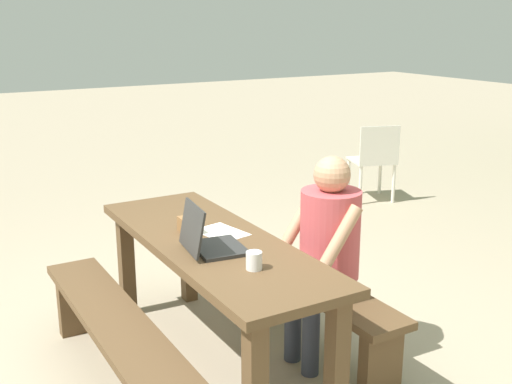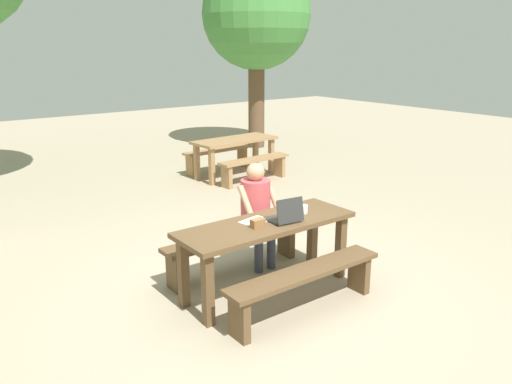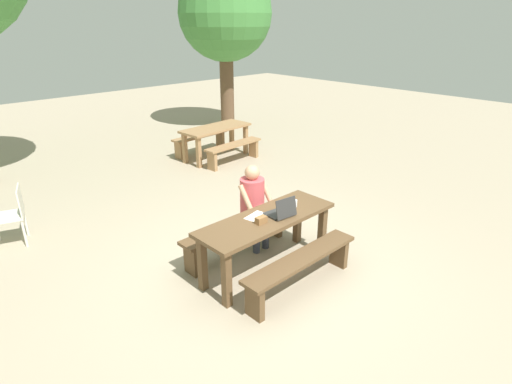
{
  "view_description": "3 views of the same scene",
  "coord_description": "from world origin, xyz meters",
  "px_view_note": "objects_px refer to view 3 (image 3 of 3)",
  "views": [
    {
      "loc": [
        2.97,
        -1.45,
        1.95
      ],
      "look_at": [
        0.05,
        0.25,
        1.01
      ],
      "focal_mm": 44.15,
      "sensor_mm": 36.0,
      "label": 1
    },
    {
      "loc": [
        -3.03,
        -3.83,
        2.5
      ],
      "look_at": [
        0.05,
        0.25,
        1.01
      ],
      "focal_mm": 35.81,
      "sensor_mm": 36.0,
      "label": 2
    },
    {
      "loc": [
        -3.34,
        -3.32,
        3.06
      ],
      "look_at": [
        0.05,
        0.25,
        1.01
      ],
      "focal_mm": 29.44,
      "sensor_mm": 36.0,
      "label": 3
    }
  ],
  "objects_px": {
    "tree_rear": "(225,15)",
    "person_seated": "(254,200)",
    "picnic_table_mid": "(216,132)",
    "plastic_chair": "(13,214)",
    "picnic_table_front": "(267,226)",
    "small_pouch": "(261,220)",
    "laptop": "(282,211)",
    "coffee_mug": "(294,203)"
  },
  "relations": [
    {
      "from": "picnic_table_mid",
      "to": "tree_rear",
      "type": "xyz_separation_m",
      "value": [
        2.15,
        2.16,
        2.52
      ]
    },
    {
      "from": "tree_rear",
      "to": "small_pouch",
      "type": "bearing_deg",
      "value": -127.0
    },
    {
      "from": "picnic_table_front",
      "to": "person_seated",
      "type": "distance_m",
      "value": 0.64
    },
    {
      "from": "small_pouch",
      "to": "tree_rear",
      "type": "distance_m",
      "value": 8.35
    },
    {
      "from": "picnic_table_front",
      "to": "picnic_table_mid",
      "type": "height_order",
      "value": "picnic_table_front"
    },
    {
      "from": "small_pouch",
      "to": "coffee_mug",
      "type": "height_order",
      "value": "coffee_mug"
    },
    {
      "from": "tree_rear",
      "to": "picnic_table_mid",
      "type": "bearing_deg",
      "value": -134.95
    },
    {
      "from": "coffee_mug",
      "to": "tree_rear",
      "type": "xyz_separation_m",
      "value": [
        4.17,
        6.35,
        2.33
      ]
    },
    {
      "from": "picnic_table_front",
      "to": "laptop",
      "type": "xyz_separation_m",
      "value": [
        0.16,
        -0.1,
        0.19
      ]
    },
    {
      "from": "coffee_mug",
      "to": "small_pouch",
      "type": "bearing_deg",
      "value": -175.51
    },
    {
      "from": "laptop",
      "to": "coffee_mug",
      "type": "relative_size",
      "value": 3.79
    },
    {
      "from": "person_seated",
      "to": "plastic_chair",
      "type": "bearing_deg",
      "value": 134.72
    },
    {
      "from": "small_pouch",
      "to": "picnic_table_front",
      "type": "bearing_deg",
      "value": 21.93
    },
    {
      "from": "small_pouch",
      "to": "coffee_mug",
      "type": "distance_m",
      "value": 0.66
    },
    {
      "from": "picnic_table_front",
      "to": "small_pouch",
      "type": "height_order",
      "value": "small_pouch"
    },
    {
      "from": "laptop",
      "to": "person_seated",
      "type": "height_order",
      "value": "person_seated"
    },
    {
      "from": "person_seated",
      "to": "tree_rear",
      "type": "bearing_deg",
      "value": 52.98
    },
    {
      "from": "picnic_table_front",
      "to": "person_seated",
      "type": "xyz_separation_m",
      "value": [
        0.3,
        0.56,
        0.09
      ]
    },
    {
      "from": "picnic_table_front",
      "to": "plastic_chair",
      "type": "distance_m",
      "value": 3.7
    },
    {
      "from": "picnic_table_front",
      "to": "small_pouch",
      "type": "xyz_separation_m",
      "value": [
        -0.17,
        -0.07,
        0.17
      ]
    },
    {
      "from": "person_seated",
      "to": "tree_rear",
      "type": "height_order",
      "value": "tree_rear"
    },
    {
      "from": "tree_rear",
      "to": "laptop",
      "type": "bearing_deg",
      "value": -124.95
    },
    {
      "from": "picnic_table_front",
      "to": "tree_rear",
      "type": "distance_m",
      "value": 8.25
    },
    {
      "from": "person_seated",
      "to": "small_pouch",
      "type": "bearing_deg",
      "value": -126.86
    },
    {
      "from": "laptop",
      "to": "picnic_table_mid",
      "type": "xyz_separation_m",
      "value": [
        2.35,
        4.28,
        -0.21
      ]
    },
    {
      "from": "small_pouch",
      "to": "person_seated",
      "type": "distance_m",
      "value": 0.78
    },
    {
      "from": "picnic_table_front",
      "to": "small_pouch",
      "type": "distance_m",
      "value": 0.25
    },
    {
      "from": "small_pouch",
      "to": "person_seated",
      "type": "xyz_separation_m",
      "value": [
        0.47,
        0.62,
        -0.08
      ]
    },
    {
      "from": "small_pouch",
      "to": "plastic_chair",
      "type": "height_order",
      "value": "plastic_chair"
    },
    {
      "from": "picnic_table_front",
      "to": "coffee_mug",
      "type": "distance_m",
      "value": 0.52
    },
    {
      "from": "picnic_table_mid",
      "to": "tree_rear",
      "type": "relative_size",
      "value": 0.38
    },
    {
      "from": "picnic_table_mid",
      "to": "laptop",
      "type": "bearing_deg",
      "value": -122.44
    },
    {
      "from": "small_pouch",
      "to": "person_seated",
      "type": "relative_size",
      "value": 0.11
    },
    {
      "from": "laptop",
      "to": "picnic_table_mid",
      "type": "height_order",
      "value": "laptop"
    },
    {
      "from": "tree_rear",
      "to": "person_seated",
      "type": "bearing_deg",
      "value": -127.02
    },
    {
      "from": "small_pouch",
      "to": "picnic_table_mid",
      "type": "relative_size",
      "value": 0.08
    },
    {
      "from": "laptop",
      "to": "plastic_chair",
      "type": "distance_m",
      "value": 3.89
    },
    {
      "from": "plastic_chair",
      "to": "tree_rear",
      "type": "distance_m",
      "value": 8.02
    },
    {
      "from": "small_pouch",
      "to": "plastic_chair",
      "type": "bearing_deg",
      "value": 122.55
    },
    {
      "from": "plastic_chair",
      "to": "tree_rear",
      "type": "height_order",
      "value": "tree_rear"
    },
    {
      "from": "plastic_chair",
      "to": "person_seated",
      "type": "bearing_deg",
      "value": 63.49
    },
    {
      "from": "laptop",
      "to": "small_pouch",
      "type": "xyz_separation_m",
      "value": [
        -0.33,
        0.03,
        -0.02
      ]
    }
  ]
}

